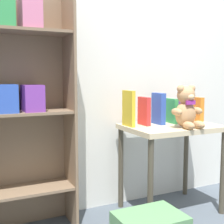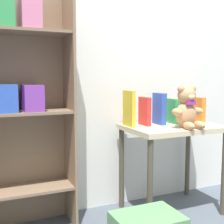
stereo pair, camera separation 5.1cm
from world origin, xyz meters
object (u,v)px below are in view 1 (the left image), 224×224
(teddy_bear, at_px, (187,108))
(book_standing_purple, at_px, (184,108))
(display_table, at_px, (171,138))
(book_standing_green, at_px, (171,111))
(bookshelf_side, at_px, (18,96))
(book_standing_red, at_px, (144,111))
(book_standing_blue, at_px, (158,109))
(book_standing_orange, at_px, (197,109))
(book_standing_yellow, at_px, (129,108))

(teddy_bear, distance_m, book_standing_purple, 0.28)
(display_table, distance_m, book_standing_green, 0.23)
(bookshelf_side, distance_m, teddy_bear, 1.15)
(book_standing_red, bearing_deg, teddy_bear, -44.84)
(book_standing_blue, bearing_deg, book_standing_green, 6.08)
(bookshelf_side, distance_m, book_standing_orange, 1.40)
(bookshelf_side, height_order, book_standing_purple, bookshelf_side)
(book_standing_red, distance_m, book_standing_green, 0.25)
(teddy_bear, relative_size, book_standing_orange, 1.56)
(display_table, relative_size, book_standing_red, 3.30)
(book_standing_yellow, height_order, book_standing_red, book_standing_yellow)
(teddy_bear, distance_m, book_standing_blue, 0.24)
(book_standing_yellow, height_order, book_standing_purple, book_standing_yellow)
(book_standing_blue, bearing_deg, book_standing_orange, 1.54)
(teddy_bear, bearing_deg, book_standing_blue, 112.82)
(book_standing_blue, relative_size, book_standing_green, 1.25)
(display_table, height_order, book_standing_blue, book_standing_blue)
(book_standing_purple, distance_m, book_standing_orange, 0.13)
(book_standing_red, height_order, book_standing_orange, book_standing_red)
(book_standing_yellow, height_order, book_standing_orange, book_standing_yellow)
(book_standing_green, relative_size, book_standing_purple, 0.88)
(display_table, relative_size, book_standing_green, 3.64)
(book_standing_blue, height_order, book_standing_green, book_standing_blue)
(bookshelf_side, xyz_separation_m, book_standing_green, (1.14, -0.07, -0.14))
(teddy_bear, bearing_deg, bookshelf_side, 164.70)
(display_table, xyz_separation_m, book_standing_orange, (0.32, 0.09, 0.20))
(display_table, relative_size, book_standing_purple, 3.20)
(book_standing_green, bearing_deg, book_standing_blue, -173.25)
(book_standing_blue, distance_m, book_standing_purple, 0.25)
(bookshelf_side, distance_m, book_standing_red, 0.90)
(teddy_bear, bearing_deg, book_standing_green, 81.36)
(book_standing_blue, distance_m, book_standing_orange, 0.38)
(display_table, xyz_separation_m, book_standing_yellow, (-0.32, 0.09, 0.23))
(bookshelf_side, xyz_separation_m, book_standing_purple, (1.27, -0.07, -0.13))
(bookshelf_side, relative_size, book_standing_red, 7.58)
(display_table, distance_m, book_standing_purple, 0.30)
(book_standing_red, bearing_deg, book_standing_purple, 2.11)
(teddy_bear, height_order, book_standing_blue, teddy_bear)
(book_standing_purple, bearing_deg, bookshelf_side, 178.62)
(book_standing_blue, bearing_deg, book_standing_red, 178.93)
(teddy_bear, xyz_separation_m, book_standing_green, (0.03, 0.23, -0.04))
(teddy_bear, bearing_deg, book_standing_orange, 37.83)
(bookshelf_side, xyz_separation_m, book_standing_blue, (1.01, -0.09, -0.12))
(book_standing_red, xyz_separation_m, book_standing_green, (0.25, 0.01, -0.01))
(display_table, bearing_deg, book_standing_blue, 126.93)
(bookshelf_side, relative_size, book_standing_green, 8.36)
(teddy_bear, xyz_separation_m, book_standing_red, (-0.22, 0.22, -0.03))
(book_standing_purple, height_order, book_standing_orange, book_standing_purple)
(book_standing_yellow, distance_m, book_standing_red, 0.13)
(book_standing_red, bearing_deg, bookshelf_side, 175.37)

